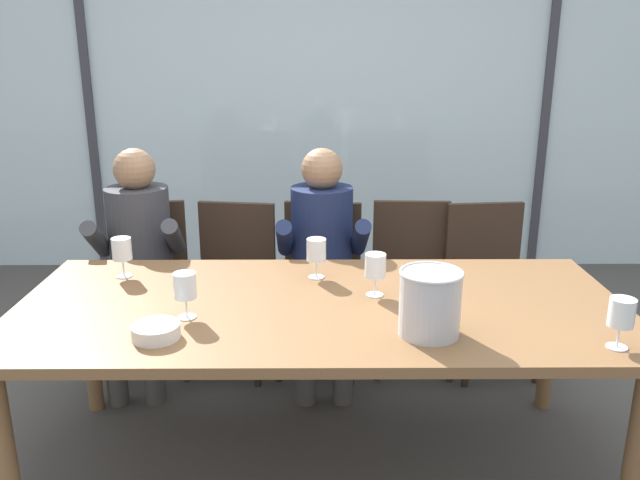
# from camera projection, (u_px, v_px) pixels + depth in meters

# --- Properties ---
(ground) EXTENTS (14.00, 14.00, 0.00)m
(ground) POSITION_uv_depth(u_px,v_px,m) (319.00, 353.00, 3.66)
(ground) COLOR #4C4742
(window_glass_panel) EXTENTS (7.56, 0.03, 2.60)m
(window_glass_panel) POSITION_uv_depth(u_px,v_px,m) (318.00, 99.00, 4.78)
(window_glass_panel) COLOR silver
(window_glass_panel) RESTS_ON ground
(window_mullion_left) EXTENTS (0.06, 0.06, 2.60)m
(window_mullion_left) POSITION_uv_depth(u_px,v_px,m) (89.00, 99.00, 4.75)
(window_mullion_left) COLOR #38383D
(window_mullion_left) RESTS_ON ground
(window_mullion_right) EXTENTS (0.06, 0.06, 2.60)m
(window_mullion_right) POSITION_uv_depth(u_px,v_px,m) (546.00, 99.00, 4.77)
(window_mullion_right) COLOR #38383D
(window_mullion_right) RESTS_ON ground
(hillside_vineyard) EXTENTS (13.56, 2.40, 2.09)m
(hillside_vineyard) POSITION_uv_depth(u_px,v_px,m) (317.00, 101.00, 7.78)
(hillside_vineyard) COLOR #477A38
(hillside_vineyard) RESTS_ON ground
(dining_table) EXTENTS (2.36, 1.06, 0.72)m
(dining_table) POSITION_uv_depth(u_px,v_px,m) (321.00, 318.00, 2.52)
(dining_table) COLOR brown
(dining_table) RESTS_ON ground
(chair_near_curtain) EXTENTS (0.50, 0.50, 0.87)m
(chair_near_curtain) POSITION_uv_depth(u_px,v_px,m) (148.00, 272.00, 3.48)
(chair_near_curtain) COLOR #332319
(chair_near_curtain) RESTS_ON ground
(chair_left_of_center) EXTENTS (0.50, 0.50, 0.87)m
(chair_left_of_center) POSITION_uv_depth(u_px,v_px,m) (233.00, 273.00, 3.46)
(chair_left_of_center) COLOR #332319
(chair_left_of_center) RESTS_ON ground
(chair_center) EXTENTS (0.49, 0.49, 0.87)m
(chair_center) POSITION_uv_depth(u_px,v_px,m) (321.00, 272.00, 3.47)
(chair_center) COLOR #332319
(chair_center) RESTS_ON ground
(chair_right_of_center) EXTENTS (0.46, 0.46, 0.87)m
(chair_right_of_center) POSITION_uv_depth(u_px,v_px,m) (411.00, 271.00, 3.49)
(chair_right_of_center) COLOR #332319
(chair_right_of_center) RESTS_ON ground
(chair_near_window_right) EXTENTS (0.48, 0.48, 0.87)m
(chair_near_window_right) POSITION_uv_depth(u_px,v_px,m) (488.00, 274.00, 3.45)
(chair_near_window_right) COLOR #332319
(chair_near_window_right) RESTS_ON ground
(person_charcoal_jacket) EXTENTS (0.49, 0.63, 1.19)m
(person_charcoal_jacket) POSITION_uv_depth(u_px,v_px,m) (138.00, 251.00, 3.27)
(person_charcoal_jacket) COLOR #38383D
(person_charcoal_jacket) RESTS_ON ground
(person_navy_polo) EXTENTS (0.47, 0.62, 1.19)m
(person_navy_polo) POSITION_uv_depth(u_px,v_px,m) (322.00, 250.00, 3.28)
(person_navy_polo) COLOR #192347
(person_navy_polo) RESTS_ON ground
(ice_bucket_primary) EXTENTS (0.22, 0.22, 0.23)m
(ice_bucket_primary) POSITION_uv_depth(u_px,v_px,m) (430.00, 302.00, 2.20)
(ice_bucket_primary) COLOR #B7B7BC
(ice_bucket_primary) RESTS_ON dining_table
(tasting_bowl) EXTENTS (0.17, 0.17, 0.05)m
(tasting_bowl) POSITION_uv_depth(u_px,v_px,m) (156.00, 331.00, 2.19)
(tasting_bowl) COLOR silver
(tasting_bowl) RESTS_ON dining_table
(wine_glass_by_left_taster) EXTENTS (0.08, 0.08, 0.17)m
(wine_glass_by_left_taster) POSITION_uv_depth(u_px,v_px,m) (122.00, 251.00, 2.75)
(wine_glass_by_left_taster) COLOR silver
(wine_glass_by_left_taster) RESTS_ON dining_table
(wine_glass_near_bucket) EXTENTS (0.08, 0.08, 0.17)m
(wine_glass_near_bucket) POSITION_uv_depth(u_px,v_px,m) (185.00, 288.00, 2.33)
(wine_glass_near_bucket) COLOR silver
(wine_glass_near_bucket) RESTS_ON dining_table
(wine_glass_center_pour) EXTENTS (0.08, 0.08, 0.17)m
(wine_glass_center_pour) POSITION_uv_depth(u_px,v_px,m) (316.00, 250.00, 2.74)
(wine_glass_center_pour) COLOR silver
(wine_glass_center_pour) RESTS_ON dining_table
(wine_glass_by_right_taster) EXTENTS (0.08, 0.08, 0.17)m
(wine_glass_by_right_taster) POSITION_uv_depth(u_px,v_px,m) (621.00, 315.00, 2.09)
(wine_glass_by_right_taster) COLOR silver
(wine_glass_by_right_taster) RESTS_ON dining_table
(wine_glass_spare_empty) EXTENTS (0.08, 0.08, 0.17)m
(wine_glass_spare_empty) POSITION_uv_depth(u_px,v_px,m) (375.00, 268.00, 2.54)
(wine_glass_spare_empty) COLOR silver
(wine_glass_spare_empty) RESTS_ON dining_table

